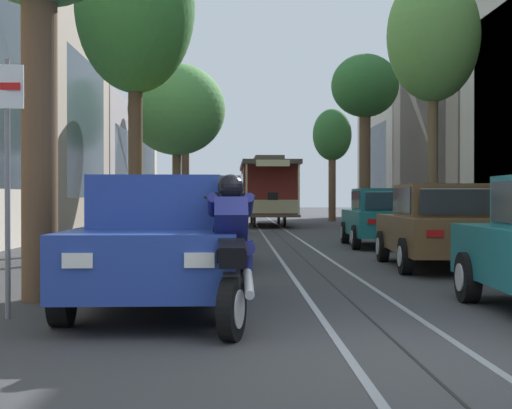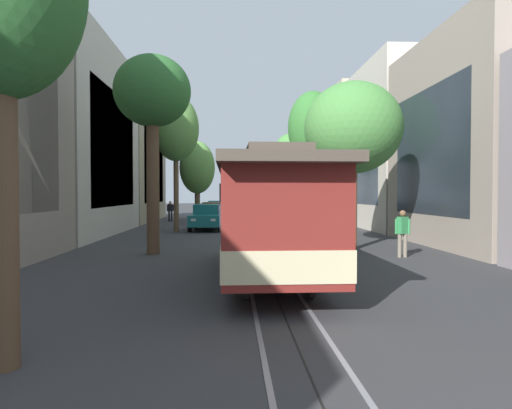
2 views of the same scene
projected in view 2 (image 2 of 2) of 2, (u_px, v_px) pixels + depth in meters
The scene contains 24 objects.
ground_plane at pixel (252, 240), 22.07m from camera, with size 160.00×160.00×0.00m, color #38383A.
trolley_track_rails at pixel (255, 247), 19.05m from camera, with size 1.14×58.29×0.01m.
building_facade_left at pixel (462, 146), 21.99m from camera, with size 5.90×49.99×10.94m.
building_facade_right at pixel (16, 128), 18.70m from camera, with size 5.59×49.99×10.87m.
parked_car_blue_near_left at pixel (271, 210), 39.39m from camera, with size 2.04×4.38×1.58m.
parked_car_black_second_left at pixel (277, 213), 33.52m from camera, with size 2.01×4.36×1.58m.
parked_car_yellow_mid_left at pixel (290, 217), 27.44m from camera, with size 2.02×4.37×1.58m.
parked_car_navy_fourth_left at pixel (308, 225), 20.92m from camera, with size 2.04×4.38×1.58m.
parked_car_teal_near_right at pixel (217, 210), 40.29m from camera, with size 2.12×4.41×1.58m.
parked_car_brown_second_right at pixel (213, 213), 34.19m from camera, with size 2.14×4.42×1.58m.
parked_car_teal_mid_right at pixel (207, 217), 27.97m from camera, with size 2.12×4.41×1.58m.
street_tree_kerb_left_near at pixel (290, 155), 38.77m from camera, with size 2.91×3.05×7.34m.
street_tree_kerb_left_second at pixel (313, 129), 28.78m from camera, with size 3.14×3.30×8.70m.
street_tree_kerb_left_mid at pixel (353, 128), 18.32m from camera, with size 3.91×3.96×6.74m.
street_tree_kerb_right_near at pixel (197, 168), 38.51m from camera, with size 2.98×2.81×6.65m.
street_tree_kerb_right_second at pixel (176, 129), 26.48m from camera, with size 2.68×2.63×7.94m.
street_tree_kerb_right_mid at pixel (152, 96), 16.83m from camera, with size 2.83×2.64×7.37m.
cable_car_trolley at pixel (269, 216), 11.84m from camera, with size 2.66×9.15×3.28m.
motorcycle_with_rider at pixel (260, 209), 40.98m from camera, with size 0.55×1.94×1.57m.
pedestrian_on_left_pavement at pixel (402, 231), 16.08m from camera, with size 0.55×0.37×1.66m.
pedestrian_on_right_pavement at pixel (317, 210), 33.91m from camera, with size 0.55×0.23×1.73m.
pedestrian_crossing_far at pixel (170, 210), 36.52m from camera, with size 0.55×0.41×1.63m.
fire_hydrant at pixel (305, 220), 31.44m from camera, with size 0.40×0.22×0.84m.
street_sign_post at pixel (288, 199), 40.32m from camera, with size 0.36×0.08×2.84m.
Camera 2 is at (0.96, 42.12, 2.27)m, focal length 32.02 mm.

